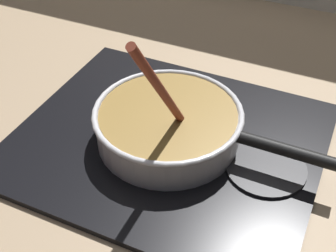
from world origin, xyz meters
name	(u,v)px	position (x,y,z in m)	size (l,w,h in m)	color
ground	(90,165)	(0.00, 0.00, -0.02)	(2.40, 1.60, 0.04)	#9E8466
hob_plate	(168,141)	(0.12, 0.10, 0.01)	(0.56, 0.48, 0.01)	black
burner_ring	(168,137)	(0.12, 0.10, 0.02)	(0.16, 0.16, 0.01)	#592D0C
spare_burner	(266,167)	(0.30, 0.10, 0.01)	(0.14, 0.14, 0.01)	#262628
cooking_pan	(169,124)	(0.12, 0.10, 0.05)	(0.44, 0.30, 0.29)	silver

